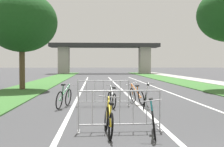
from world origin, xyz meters
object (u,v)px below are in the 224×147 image
crowd_barrier_nearest (120,111)px  bicycle_white_2 (146,98)px  crowd_barrier_second (103,93)px  tree_left_cypress_far (22,22)px  bicycle_teal_0 (153,119)px  bicycle_orange_1 (137,95)px  bicycle_green_4 (64,98)px  bicycle_silver_5 (112,99)px  bicycle_yellow_3 (109,121)px

crowd_barrier_nearest → bicycle_white_2: (1.38, 4.25, -0.13)m
crowd_barrier_nearest → crowd_barrier_second: bearing=93.3°
tree_left_cypress_far → bicycle_teal_0: 15.27m
bicycle_teal_0 → bicycle_orange_1: bicycle_teal_0 is taller
tree_left_cypress_far → crowd_barrier_nearest: 14.57m
tree_left_cypress_far → crowd_barrier_nearest: tree_left_cypress_far is taller
tree_left_cypress_far → bicycle_green_4: (3.61, -8.54, -4.12)m
crowd_barrier_nearest → bicycle_teal_0: size_ratio=1.25×
bicycle_orange_1 → bicycle_white_2: (0.21, -1.09, 0.03)m
bicycle_teal_0 → bicycle_orange_1: 5.76m
bicycle_green_4 → bicycle_silver_5: (1.87, -0.04, -0.04)m
bicycle_orange_1 → bicycle_green_4: (-3.01, -0.97, 0.02)m
bicycle_silver_5 → bicycle_green_4: bearing=170.9°
bicycle_teal_0 → bicycle_yellow_3: bicycle_teal_0 is taller
crowd_barrier_second → bicycle_silver_5: (0.32, -0.43, -0.17)m
bicycle_white_2 → bicycle_silver_5: bearing=-172.1°
bicycle_orange_1 → bicycle_white_2: size_ratio=1.00×
crowd_barrier_second → bicycle_green_4: (-1.56, -0.39, -0.13)m
bicycle_green_4 → bicycle_white_2: bearing=11.7°
crowd_barrier_second → bicycle_green_4: crowd_barrier_second is taller
bicycle_teal_0 → bicycle_silver_5: bicycle_teal_0 is taller
bicycle_orange_1 → bicycle_white_2: 1.11m
bicycle_green_4 → bicycle_silver_5: size_ratio=1.07×
bicycle_teal_0 → bicycle_yellow_3: size_ratio=1.06×
bicycle_white_2 → bicycle_teal_0: bearing=-85.8°
crowd_barrier_nearest → crowd_barrier_second: same height
tree_left_cypress_far → bicycle_teal_0: size_ratio=3.77×
crowd_barrier_second → bicycle_teal_0: 5.28m
bicycle_green_4 → bicycle_teal_0: bearing=-47.4°
bicycle_teal_0 → bicycle_orange_1: size_ratio=1.01×
bicycle_white_2 → bicycle_yellow_3: bicycle_white_2 is taller
crowd_barrier_second → bicycle_yellow_3: crowd_barrier_second is taller
bicycle_white_2 → bicycle_yellow_3: size_ratio=1.05×
bicycle_orange_1 → bicycle_silver_5: bicycle_orange_1 is taller
bicycle_teal_0 → bicycle_orange_1: bearing=-83.8°
crowd_barrier_nearest → bicycle_teal_0: (0.78, -0.41, -0.14)m
crowd_barrier_nearest → bicycle_green_4: 4.74m
tree_left_cypress_far → bicycle_teal_0: bearing=-65.0°
bicycle_green_4 → crowd_barrier_nearest: bearing=-53.4°
bicycle_yellow_3 → bicycle_teal_0: bearing=-1.5°
bicycle_silver_5 → crowd_barrier_nearest: bearing=-98.5°
tree_left_cypress_far → bicycle_silver_5: size_ratio=4.06×
bicycle_green_4 → bicycle_silver_5: 1.87m
bicycle_white_2 → bicycle_green_4: size_ratio=1.00×
bicycle_orange_1 → bicycle_silver_5: (-1.13, -1.00, -0.02)m
tree_left_cypress_far → crowd_barrier_second: size_ratio=3.01×
bicycle_white_2 → bicycle_green_4: (-3.22, 0.12, -0.01)m
bicycle_yellow_3 → bicycle_silver_5: size_ratio=1.01×
bicycle_teal_0 → bicycle_white_2: 4.70m
crowd_barrier_nearest → bicycle_green_4: bearing=112.7°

